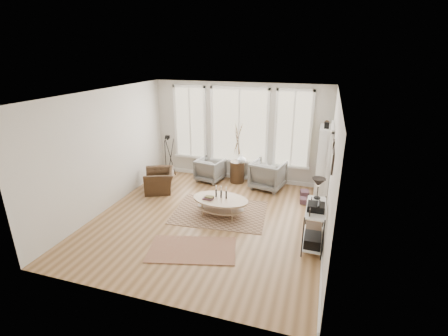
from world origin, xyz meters
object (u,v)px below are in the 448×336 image
(coffee_table, at_px, (220,202))
(bookcase, at_px, (323,162))
(accent_chair, at_px, (160,180))
(armchair_left, at_px, (210,170))
(armchair_right, at_px, (268,175))
(side_table, at_px, (238,154))
(low_shelf, at_px, (314,221))

(coffee_table, bearing_deg, bookcase, 40.48)
(accent_chair, bearing_deg, armchair_left, 110.80)
(bookcase, height_order, armchair_right, bookcase)
(side_table, bearing_deg, coffee_table, -85.75)
(accent_chair, bearing_deg, low_shelf, 45.86)
(low_shelf, bearing_deg, accent_chair, 160.70)
(coffee_table, xyz_separation_m, armchair_left, (-0.97, 2.01, 0.01))
(bookcase, xyz_separation_m, accent_chair, (-4.31, -1.03, -0.66))
(armchair_right, bearing_deg, coffee_table, 80.16)
(low_shelf, height_order, armchair_left, low_shelf)
(armchair_left, bearing_deg, bookcase, -170.55)
(armchair_left, height_order, accent_chair, armchair_left)
(low_shelf, relative_size, side_table, 0.72)
(armchair_right, height_order, side_table, side_table)
(low_shelf, xyz_separation_m, accent_chair, (-4.25, 1.49, -0.21))
(bookcase, bearing_deg, low_shelf, -91.28)
(armchair_right, distance_m, side_table, 1.08)
(side_table, bearing_deg, armchair_left, -170.76)
(accent_chair, bearing_deg, side_table, 98.50)
(accent_chair, bearing_deg, armchair_right, 85.71)
(armchair_right, xyz_separation_m, side_table, (-0.96, 0.18, 0.46))
(bookcase, relative_size, armchair_left, 2.72)
(low_shelf, xyz_separation_m, armchair_left, (-3.15, 2.61, -0.17))
(coffee_table, height_order, armchair_right, armchair_right)
(low_shelf, xyz_separation_m, side_table, (-2.35, 2.75, 0.36))
(coffee_table, distance_m, side_table, 2.21)
(coffee_table, bearing_deg, side_table, 94.25)
(coffee_table, xyz_separation_m, armchair_right, (0.80, 1.96, 0.07))
(bookcase, bearing_deg, armchair_right, 178.27)
(armchair_left, height_order, armchair_right, armchair_right)
(armchair_right, xyz_separation_m, accent_chair, (-2.87, -1.07, -0.11))
(accent_chair, bearing_deg, coffee_table, 42.03)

